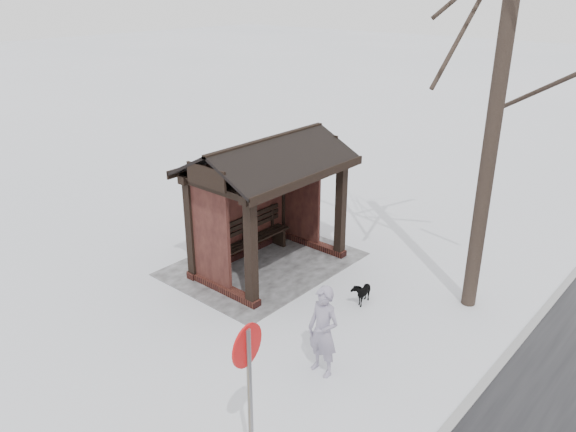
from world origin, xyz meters
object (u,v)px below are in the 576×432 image
object	(u,v)px
bus_shelter	(263,177)
road_sign	(248,368)
pedestrian	(323,331)
dog	(362,291)

from	to	relation	value
bus_shelter	road_sign	world-z (taller)	bus_shelter
pedestrian	bus_shelter	bearing A→B (deg)	150.12
bus_shelter	pedestrian	xyz separation A→B (m)	(2.23, 3.43, -1.35)
bus_shelter	road_sign	distance (m)	6.00
road_sign	dog	bearing A→B (deg)	-172.70
bus_shelter	dog	size ratio (longest dim) A/B	6.12
pedestrian	dog	world-z (taller)	pedestrian
pedestrian	road_sign	bearing A→B (deg)	-73.80
bus_shelter	road_sign	xyz separation A→B (m)	(4.49, 3.95, -0.51)
pedestrian	road_sign	xyz separation A→B (m)	(2.26, 0.52, 0.84)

